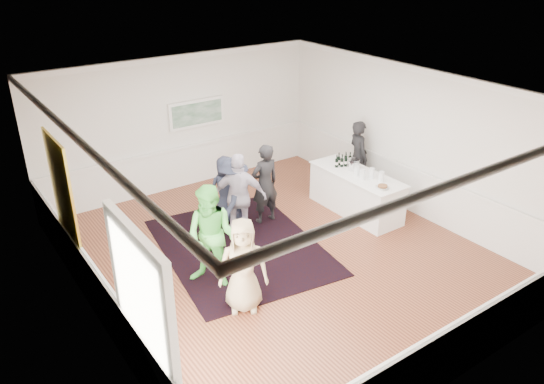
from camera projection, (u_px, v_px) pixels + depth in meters
floor at (280, 255)px, 10.22m from camera, size 8.00×8.00×0.00m
ceiling at (281, 92)px, 8.86m from camera, size 7.00×8.00×0.02m
wall_left at (86, 235)px, 7.72m from camera, size 0.02×8.00×3.20m
wall_right at (412, 141)px, 11.36m from camera, size 0.02×8.00×3.20m
wall_back at (181, 123)px, 12.50m from camera, size 7.00×0.02×3.20m
wall_front at (469, 286)px, 6.58m from camera, size 7.00×0.02×3.20m
wainscoting at (280, 232)px, 10.01m from camera, size 7.00×8.00×1.00m
mirror at (62, 191)px, 8.63m from camera, size 0.05×1.25×1.85m
doorway at (142, 311)px, 6.42m from camera, size 0.10×1.78×2.56m
landscape_painting at (197, 113)px, 12.59m from camera, size 1.44×0.06×0.66m
area_rug at (240, 246)px, 10.49m from camera, size 3.35×4.11×0.02m
serving_table at (356, 192)px, 11.68m from camera, size 0.87×2.28×0.92m
bartender at (358, 157)px, 12.47m from camera, size 0.57×0.73×1.77m
guest_tan at (243, 266)px, 8.41m from camera, size 0.95×0.85×1.63m
guest_green at (212, 237)px, 9.00m from camera, size 1.11×1.15×1.86m
guest_lilac at (240, 197)px, 10.46m from camera, size 1.12×0.99×1.81m
guest_dark_a at (234, 197)px, 10.63m from camera, size 1.21×1.18×1.66m
guest_dark_b at (265, 184)px, 11.10m from camera, size 0.64×0.42×1.75m
guest_navy at (226, 190)px, 11.18m from camera, size 0.81×0.63×1.47m
wine_bottles at (343, 159)px, 11.82m from camera, size 0.43×0.22×0.31m
juice_pitchers at (368, 173)px, 11.19m from camera, size 0.35×0.65×0.24m
ice_bucket at (354, 165)px, 11.62m from camera, size 0.26×0.26×0.25m
nut_bowl at (383, 187)px, 10.76m from camera, size 0.27×0.27×0.08m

